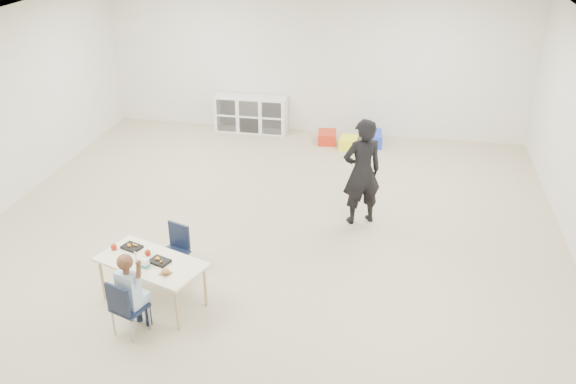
% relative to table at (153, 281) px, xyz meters
% --- Properties ---
extents(room, '(9.00, 9.02, 2.80)m').
position_rel_table_xyz_m(room, '(0.96, 1.36, 1.12)').
color(room, '#B9AD8E').
rests_on(room, ground).
extents(table, '(1.36, 0.99, 0.56)m').
position_rel_table_xyz_m(table, '(0.00, 0.00, 0.00)').
color(table, '#F5E9C4').
rests_on(table, ground).
extents(chair_near, '(0.41, 0.40, 0.67)m').
position_rel_table_xyz_m(chair_near, '(-0.04, -0.55, 0.05)').
color(chair_near, black).
rests_on(chair_near, ground).
extents(chair_far, '(0.41, 0.40, 0.67)m').
position_rel_table_xyz_m(chair_far, '(0.04, 0.55, 0.05)').
color(chair_far, black).
rests_on(chair_far, ground).
extents(child, '(0.57, 0.57, 1.06)m').
position_rel_table_xyz_m(child, '(-0.04, -0.55, 0.25)').
color(child, '#B9DCFB').
rests_on(child, chair_near).
extents(lunch_tray_near, '(0.26, 0.23, 0.03)m').
position_rel_table_xyz_m(lunch_tray_near, '(0.11, -0.01, 0.29)').
color(lunch_tray_near, black).
rests_on(lunch_tray_near, table).
extents(lunch_tray_far, '(0.26, 0.23, 0.03)m').
position_rel_table_xyz_m(lunch_tray_far, '(-0.32, 0.22, 0.29)').
color(lunch_tray_far, black).
rests_on(lunch_tray_far, table).
extents(milk_carton, '(0.09, 0.09, 0.10)m').
position_rel_table_xyz_m(milk_carton, '(-0.00, -0.14, 0.33)').
color(milk_carton, white).
rests_on(milk_carton, table).
extents(bread_roll, '(0.09, 0.09, 0.07)m').
position_rel_table_xyz_m(bread_roll, '(0.26, -0.21, 0.31)').
color(bread_roll, '#B17E48').
rests_on(bread_roll, table).
extents(apple_near, '(0.07, 0.07, 0.07)m').
position_rel_table_xyz_m(apple_near, '(-0.07, 0.10, 0.31)').
color(apple_near, '#9B1C0E').
rests_on(apple_near, table).
extents(apple_far, '(0.07, 0.07, 0.07)m').
position_rel_table_xyz_m(apple_far, '(-0.50, 0.15, 0.31)').
color(apple_far, '#9B1C0E').
rests_on(apple_far, table).
extents(cubby_shelf, '(1.40, 0.40, 0.70)m').
position_rel_table_xyz_m(cubby_shelf, '(-0.24, 5.64, 0.07)').
color(cubby_shelf, white).
rests_on(cubby_shelf, ground).
extents(adult, '(0.67, 0.59, 1.55)m').
position_rel_table_xyz_m(adult, '(2.16, 2.36, 0.49)').
color(adult, black).
rests_on(adult, ground).
extents(bin_red, '(0.38, 0.47, 0.21)m').
position_rel_table_xyz_m(bin_red, '(1.31, 5.30, -0.18)').
color(bin_red, red).
rests_on(bin_red, ground).
extents(bin_yellow, '(0.35, 0.43, 0.20)m').
position_rel_table_xyz_m(bin_yellow, '(1.74, 5.12, -0.19)').
color(bin_yellow, '#FFFE1A').
rests_on(bin_yellow, ground).
extents(bin_blue, '(0.43, 0.53, 0.24)m').
position_rel_table_xyz_m(bin_blue, '(2.13, 5.34, -0.16)').
color(bin_blue, blue).
rests_on(bin_blue, ground).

